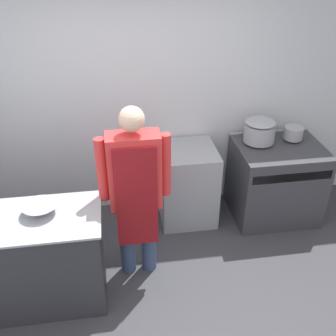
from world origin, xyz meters
TOP-DOWN VIEW (x-y plane):
  - ground_plane at (0.00, 0.00)m, footprint 14.00×14.00m
  - wall_back at (0.00, 1.77)m, footprint 8.00×0.05m
  - prep_counter at (-1.20, 0.42)m, footprint 1.30×0.64m
  - stove at (1.38, 1.32)m, footprint 0.93×0.75m
  - fridge_unit at (0.38, 1.41)m, footprint 0.61×0.62m
  - person_cook at (-0.25, 0.64)m, footprint 0.63×0.24m
  - mixing_bowl at (-1.03, 0.48)m, footprint 0.29×0.29m
  - stock_pot at (1.17, 1.45)m, footprint 0.34×0.34m
  - sauce_pot at (1.56, 1.45)m, footprint 0.21×0.21m

SIDE VIEW (x-z plane):
  - ground_plane at x=0.00m, z-range 0.00..0.00m
  - fridge_unit at x=0.38m, z-range 0.00..0.88m
  - stove at x=1.38m, z-range -0.01..0.89m
  - prep_counter at x=-1.20m, z-range 0.00..0.91m
  - mixing_bowl at x=-1.03m, z-range 0.90..0.99m
  - sauce_pot at x=1.56m, z-range 0.90..1.04m
  - person_cook at x=-0.25m, z-range 0.12..1.84m
  - stock_pot at x=1.17m, z-range 0.90..1.16m
  - wall_back at x=0.00m, z-range 0.00..2.70m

